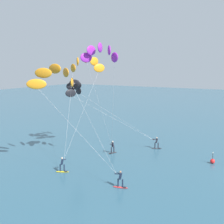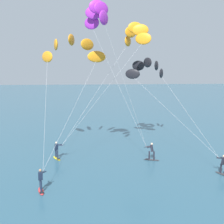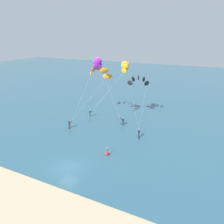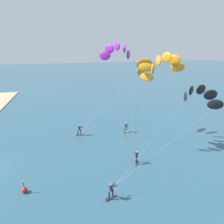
{
  "view_description": "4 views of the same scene",
  "coord_description": "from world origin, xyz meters",
  "px_view_note": "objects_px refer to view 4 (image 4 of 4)",
  "views": [
    {
      "loc": [
        -31.6,
        -1.43,
        11.58
      ],
      "look_at": [
        -1.79,
        16.36,
        6.12
      ],
      "focal_mm": 47.22,
      "sensor_mm": 36.0,
      "label": 1
    },
    {
      "loc": [
        -4.81,
        -9.42,
        9.08
      ],
      "look_at": [
        -2.64,
        17.39,
        4.75
      ],
      "focal_mm": 49.29,
      "sensor_mm": 36.0,
      "label": 2
    },
    {
      "loc": [
        17.39,
        -21.18,
        18.38
      ],
      "look_at": [
        0.48,
        13.99,
        4.14
      ],
      "focal_mm": 34.29,
      "sensor_mm": 36.0,
      "label": 3
    },
    {
      "loc": [
        21.18,
        10.76,
        14.18
      ],
      "look_at": [
        -3.66,
        15.96,
        5.14
      ],
      "focal_mm": 32.21,
      "sensor_mm": 36.0,
      "label": 4
    }
  ],
  "objects_px": {
    "kitesurfer_mid_water": "(118,56)",
    "kitesurfer_far_out": "(164,67)",
    "kitesurfer_downwind": "(197,99)",
    "marker_buoy": "(24,190)",
    "kitesurfer_nearshore": "(142,71)"
  },
  "relations": [
    {
      "from": "kitesurfer_mid_water",
      "to": "kitesurfer_downwind",
      "type": "xyz_separation_m",
      "value": [
        5.78,
        7.65,
        -4.28
      ]
    },
    {
      "from": "kitesurfer_downwind",
      "to": "marker_buoy",
      "type": "distance_m",
      "value": 20.38
    },
    {
      "from": "kitesurfer_nearshore",
      "to": "kitesurfer_far_out",
      "type": "xyz_separation_m",
      "value": [
        5.96,
        0.43,
        1.25
      ]
    },
    {
      "from": "kitesurfer_nearshore",
      "to": "kitesurfer_downwind",
      "type": "distance_m",
      "value": 9.36
    },
    {
      "from": "kitesurfer_downwind",
      "to": "kitesurfer_mid_water",
      "type": "bearing_deg",
      "value": -127.05
    },
    {
      "from": "kitesurfer_nearshore",
      "to": "kitesurfer_mid_water",
      "type": "bearing_deg",
      "value": -57.2
    },
    {
      "from": "kitesurfer_far_out",
      "to": "kitesurfer_downwind",
      "type": "xyz_separation_m",
      "value": [
        2.5,
        3.07,
        -3.24
      ]
    },
    {
      "from": "kitesurfer_mid_water",
      "to": "marker_buoy",
      "type": "distance_m",
      "value": 17.98
    },
    {
      "from": "kitesurfer_nearshore",
      "to": "marker_buoy",
      "type": "xyz_separation_m",
      "value": [
        10.0,
        -15.26,
        -9.8
      ]
    },
    {
      "from": "kitesurfer_downwind",
      "to": "kitesurfer_nearshore",
      "type": "bearing_deg",
      "value": -157.51
    },
    {
      "from": "kitesurfer_nearshore",
      "to": "kitesurfer_downwind",
      "type": "relative_size",
      "value": 0.89
    },
    {
      "from": "kitesurfer_mid_water",
      "to": "kitesurfer_downwind",
      "type": "relative_size",
      "value": 1.06
    },
    {
      "from": "kitesurfer_nearshore",
      "to": "kitesurfer_downwind",
      "type": "bearing_deg",
      "value": 22.49
    },
    {
      "from": "kitesurfer_nearshore",
      "to": "marker_buoy",
      "type": "relative_size",
      "value": 8.56
    },
    {
      "from": "kitesurfer_mid_water",
      "to": "kitesurfer_far_out",
      "type": "height_order",
      "value": "kitesurfer_mid_water"
    }
  ]
}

